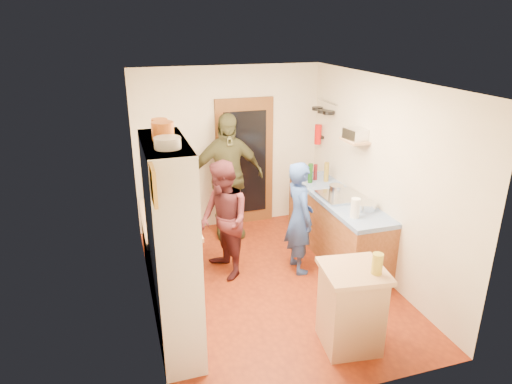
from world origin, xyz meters
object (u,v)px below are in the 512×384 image
person_back (228,177)px  island_base (351,310)px  right_counter_base (336,227)px  hutch_body (172,249)px  person_hob (302,218)px  person_left (224,219)px

person_back → island_base: bearing=-80.3°
right_counter_base → person_back: bearing=142.0°
hutch_body → island_base: (1.71, -0.60, -0.67)m
hutch_body → person_hob: bearing=28.7°
person_left → person_back: bearing=152.4°
island_base → person_hob: (0.12, 1.60, 0.34)m
person_left → person_back: size_ratio=0.81×
island_base → person_left: bearing=115.9°
hutch_body → person_back: (1.16, 2.35, -0.12)m
right_counter_base → person_hob: 0.81m
hutch_body → person_left: bearing=56.3°
hutch_body → person_hob: hutch_body is taller
island_base → person_back: size_ratio=0.44×
person_back → right_counter_base: bearing=-38.9°
person_hob → person_back: (-0.67, 1.35, 0.21)m
right_counter_base → island_base: (-0.79, -1.90, 0.01)m
hutch_body → person_hob: (1.83, 1.00, -0.33)m
person_hob → person_left: (-1.01, 0.23, 0.02)m
island_base → person_left: 2.07m
hutch_body → person_left: hutch_body is taller
right_counter_base → island_base: island_base is taller
island_base → person_hob: 1.64m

